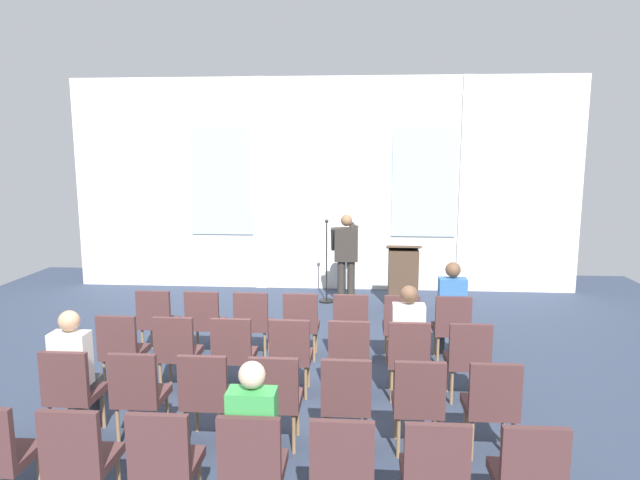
# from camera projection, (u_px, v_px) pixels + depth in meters

# --- Properties ---
(ground_plane) EXTENTS (13.45, 13.45, 0.00)m
(ground_plane) POSITION_uv_depth(u_px,v_px,m) (290.00, 399.00, 6.35)
(ground_plane) COLOR #2D384C
(rear_partition) EXTENTS (10.11, 0.14, 4.23)m
(rear_partition) POSITION_uv_depth(u_px,v_px,m) (323.00, 185.00, 11.10)
(rear_partition) COLOR silver
(rear_partition) RESTS_ON ground
(speaker) EXTENTS (0.50, 0.69, 1.66)m
(speaker) POSITION_uv_depth(u_px,v_px,m) (346.00, 253.00, 10.10)
(speaker) COLOR #332D28
(speaker) RESTS_ON ground
(mic_stand) EXTENTS (0.28, 0.28, 1.55)m
(mic_stand) POSITION_uv_depth(u_px,v_px,m) (327.00, 284.00, 10.35)
(mic_stand) COLOR black
(mic_stand) RESTS_ON ground
(lectern) EXTENTS (0.60, 0.48, 1.16)m
(lectern) POSITION_uv_depth(u_px,v_px,m) (403.00, 277.00, 10.00)
(lectern) COLOR #4C3828
(lectern) RESTS_ON ground
(chair_r0_c0) EXTENTS (0.46, 0.44, 0.94)m
(chair_r0_c0) POSITION_uv_depth(u_px,v_px,m) (157.00, 318.00, 7.62)
(chair_r0_c0) COLOR olive
(chair_r0_c0) RESTS_ON ground
(chair_r0_c1) EXTENTS (0.46, 0.44, 0.94)m
(chair_r0_c1) POSITION_uv_depth(u_px,v_px,m) (204.00, 319.00, 7.57)
(chair_r0_c1) COLOR olive
(chair_r0_c1) RESTS_ON ground
(chair_r0_c2) EXTENTS (0.46, 0.44, 0.94)m
(chair_r0_c2) POSITION_uv_depth(u_px,v_px,m) (253.00, 320.00, 7.52)
(chair_r0_c2) COLOR olive
(chair_r0_c2) RESTS_ON ground
(chair_r0_c3) EXTENTS (0.46, 0.44, 0.94)m
(chair_r0_c3) POSITION_uv_depth(u_px,v_px,m) (301.00, 321.00, 7.47)
(chair_r0_c3) COLOR olive
(chair_r0_c3) RESTS_ON ground
(chair_r0_c4) EXTENTS (0.46, 0.44, 0.94)m
(chair_r0_c4) POSITION_uv_depth(u_px,v_px,m) (351.00, 322.00, 7.43)
(chair_r0_c4) COLOR olive
(chair_r0_c4) RESTS_ON ground
(chair_r0_c5) EXTENTS (0.46, 0.44, 0.94)m
(chair_r0_c5) POSITION_uv_depth(u_px,v_px,m) (401.00, 323.00, 7.38)
(chair_r0_c5) COLOR olive
(chair_r0_c5) RESTS_ON ground
(chair_r0_c6) EXTENTS (0.46, 0.44, 0.94)m
(chair_r0_c6) POSITION_uv_depth(u_px,v_px,m) (451.00, 324.00, 7.33)
(chair_r0_c6) COLOR olive
(chair_r0_c6) RESTS_ON ground
(audience_r0_c6) EXTENTS (0.36, 0.39, 1.36)m
(audience_r0_c6) POSITION_uv_depth(u_px,v_px,m) (451.00, 307.00, 7.37)
(audience_r0_c6) COLOR #2D2D33
(audience_r0_c6) RESTS_ON ground
(chair_r1_c0) EXTENTS (0.46, 0.44, 0.94)m
(chair_r1_c0) POSITION_uv_depth(u_px,v_px,m) (122.00, 347.00, 6.49)
(chair_r1_c0) COLOR olive
(chair_r1_c0) RESTS_ON ground
(chair_r1_c1) EXTENTS (0.46, 0.44, 0.94)m
(chair_r1_c1) POSITION_uv_depth(u_px,v_px,m) (177.00, 348.00, 6.45)
(chair_r1_c1) COLOR olive
(chair_r1_c1) RESTS_ON ground
(chair_r1_c2) EXTENTS (0.46, 0.44, 0.94)m
(chair_r1_c2) POSITION_uv_depth(u_px,v_px,m) (234.00, 350.00, 6.40)
(chair_r1_c2) COLOR olive
(chair_r1_c2) RESTS_ON ground
(chair_r1_c3) EXTENTS (0.46, 0.44, 0.94)m
(chair_r1_c3) POSITION_uv_depth(u_px,v_px,m) (291.00, 351.00, 6.35)
(chair_r1_c3) COLOR olive
(chair_r1_c3) RESTS_ON ground
(chair_r1_c4) EXTENTS (0.46, 0.44, 0.94)m
(chair_r1_c4) POSITION_uv_depth(u_px,v_px,m) (349.00, 353.00, 6.30)
(chair_r1_c4) COLOR olive
(chair_r1_c4) RESTS_ON ground
(chair_r1_c5) EXTENTS (0.46, 0.44, 0.94)m
(chair_r1_c5) POSITION_uv_depth(u_px,v_px,m) (408.00, 354.00, 6.25)
(chair_r1_c5) COLOR olive
(chair_r1_c5) RESTS_ON ground
(audience_r1_c5) EXTENTS (0.36, 0.39, 1.32)m
(audience_r1_c5) POSITION_uv_depth(u_px,v_px,m) (408.00, 335.00, 6.30)
(audience_r1_c5) COLOR #2D2D33
(audience_r1_c5) RESTS_ON ground
(chair_r1_c6) EXTENTS (0.46, 0.44, 0.94)m
(chair_r1_c6) POSITION_uv_depth(u_px,v_px,m) (468.00, 356.00, 6.21)
(chair_r1_c6) COLOR olive
(chair_r1_c6) RESTS_ON ground
(chair_r2_c0) EXTENTS (0.46, 0.44, 0.94)m
(chair_r2_c0) POSITION_uv_depth(u_px,v_px,m) (71.00, 388.00, 5.37)
(chair_r2_c0) COLOR olive
(chair_r2_c0) RESTS_ON ground
(audience_r2_c0) EXTENTS (0.36, 0.39, 1.30)m
(audience_r2_c0) POSITION_uv_depth(u_px,v_px,m) (74.00, 367.00, 5.42)
(audience_r2_c0) COLOR #2D2D33
(audience_r2_c0) RESTS_ON ground
(chair_r2_c1) EXTENTS (0.46, 0.44, 0.94)m
(chair_r2_c1) POSITION_uv_depth(u_px,v_px,m) (138.00, 390.00, 5.32)
(chair_r2_c1) COLOR olive
(chair_r2_c1) RESTS_ON ground
(chair_r2_c2) EXTENTS (0.46, 0.44, 0.94)m
(chair_r2_c2) POSITION_uv_depth(u_px,v_px,m) (206.00, 392.00, 5.27)
(chair_r2_c2) COLOR olive
(chair_r2_c2) RESTS_ON ground
(chair_r2_c3) EXTENTS (0.46, 0.44, 0.94)m
(chair_r2_c3) POSITION_uv_depth(u_px,v_px,m) (276.00, 395.00, 5.23)
(chair_r2_c3) COLOR olive
(chair_r2_c3) RESTS_ON ground
(chair_r2_c4) EXTENTS (0.46, 0.44, 0.94)m
(chair_r2_c4) POSITION_uv_depth(u_px,v_px,m) (346.00, 397.00, 5.18)
(chair_r2_c4) COLOR olive
(chair_r2_c4) RESTS_ON ground
(chair_r2_c5) EXTENTS (0.46, 0.44, 0.94)m
(chair_r2_c5) POSITION_uv_depth(u_px,v_px,m) (418.00, 399.00, 5.13)
(chair_r2_c5) COLOR olive
(chair_r2_c5) RESTS_ON ground
(chair_r2_c6) EXTENTS (0.46, 0.44, 0.94)m
(chair_r2_c6) POSITION_uv_depth(u_px,v_px,m) (491.00, 402.00, 5.08)
(chair_r2_c6) COLOR olive
(chair_r2_c6) RESTS_ON ground
(chair_r3_c1) EXTENTS (0.46, 0.44, 0.94)m
(chair_r3_c1) POSITION_uv_depth(u_px,v_px,m) (79.00, 455.00, 4.20)
(chair_r3_c1) COLOR olive
(chair_r3_c1) RESTS_ON ground
(chair_r3_c2) EXTENTS (0.46, 0.44, 0.94)m
(chair_r3_c2) POSITION_uv_depth(u_px,v_px,m) (165.00, 458.00, 4.15)
(chair_r3_c2) COLOR olive
(chair_r3_c2) RESTS_ON ground
(chair_r3_c3) EXTENTS (0.46, 0.44, 0.94)m
(chair_r3_c3) POSITION_uv_depth(u_px,v_px,m) (252.00, 462.00, 4.10)
(chair_r3_c3) COLOR olive
(chair_r3_c3) RESTS_ON ground
(audience_r3_c3) EXTENTS (0.36, 0.39, 1.29)m
(audience_r3_c3) POSITION_uv_depth(u_px,v_px,m) (254.00, 433.00, 4.16)
(audience_r3_c3) COLOR #2D2D33
(audience_r3_c3) RESTS_ON ground
(chair_r3_c4) EXTENTS (0.46, 0.44, 0.94)m
(chair_r3_c4) POSITION_uv_depth(u_px,v_px,m) (342.00, 465.00, 4.06)
(chair_r3_c4) COLOR olive
(chair_r3_c4) RESTS_ON ground
(chair_r3_c5) EXTENTS (0.46, 0.44, 0.94)m
(chair_r3_c5) POSITION_uv_depth(u_px,v_px,m) (434.00, 469.00, 4.01)
(chair_r3_c5) COLOR olive
(chair_r3_c5) RESTS_ON ground
(chair_r3_c6) EXTENTS (0.46, 0.44, 0.94)m
(chair_r3_c6) POSITION_uv_depth(u_px,v_px,m) (528.00, 473.00, 3.96)
(chair_r3_c6) COLOR olive
(chair_r3_c6) RESTS_ON ground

